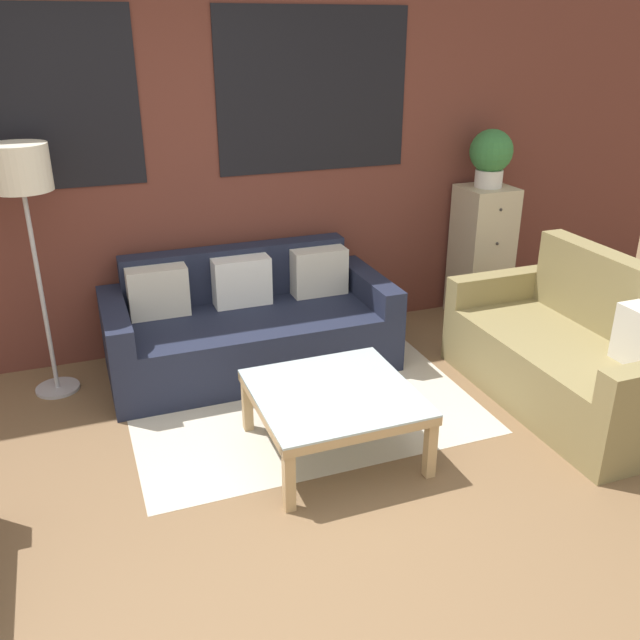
{
  "coord_description": "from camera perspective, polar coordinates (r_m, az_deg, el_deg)",
  "views": [
    {
      "loc": [
        -0.77,
        -2.27,
        2.21
      ],
      "look_at": [
        0.59,
        1.31,
        0.55
      ],
      "focal_mm": 38.0,
      "sensor_mm": 36.0,
      "label": 1
    }
  ],
  "objects": [
    {
      "name": "ground_plane",
      "position": [
        3.25,
        -1.58,
        -19.28
      ],
      "size": [
        16.0,
        16.0,
        0.0
      ],
      "primitive_type": "plane",
      "color": "brown"
    },
    {
      "name": "wall_back_brick",
      "position": [
        4.84,
        -11.6,
        13.44
      ],
      "size": [
        8.4,
        0.09,
        2.8
      ],
      "color": "brown",
      "rests_on": "ground_plane"
    },
    {
      "name": "rug",
      "position": [
        4.33,
        -1.51,
        -7.17
      ],
      "size": [
        2.13,
        1.49,
        0.0
      ],
      "color": "beige",
      "rests_on": "ground_plane"
    },
    {
      "name": "couch_dark",
      "position": [
        4.76,
        -6.0,
        -0.54
      ],
      "size": [
        1.94,
        0.88,
        0.78
      ],
      "color": "#1E2338",
      "rests_on": "ground_plane"
    },
    {
      "name": "settee_vintage",
      "position": [
        4.54,
        20.58,
        -2.88
      ],
      "size": [
        0.8,
        1.62,
        0.92
      ],
      "color": "olive",
      "rests_on": "ground_plane"
    },
    {
      "name": "coffee_table",
      "position": [
        3.73,
        1.18,
        -6.78
      ],
      "size": [
        0.86,
        0.86,
        0.39
      ],
      "color": "silver",
      "rests_on": "ground_plane"
    },
    {
      "name": "floor_lamp",
      "position": [
        4.38,
        -23.81,
        10.56
      ],
      "size": [
        0.35,
        0.35,
        1.6
      ],
      "color": "#B2B2B7",
      "rests_on": "ground_plane"
    },
    {
      "name": "drawer_cabinet",
      "position": [
        5.64,
        13.42,
        5.53
      ],
      "size": [
        0.39,
        0.41,
        1.07
      ],
      "color": "#C6B793",
      "rests_on": "ground_plane"
    },
    {
      "name": "potted_plant",
      "position": [
        5.46,
        14.2,
        13.31
      ],
      "size": [
        0.33,
        0.33,
        0.44
      ],
      "color": "silver",
      "rests_on": "drawer_cabinet"
    }
  ]
}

